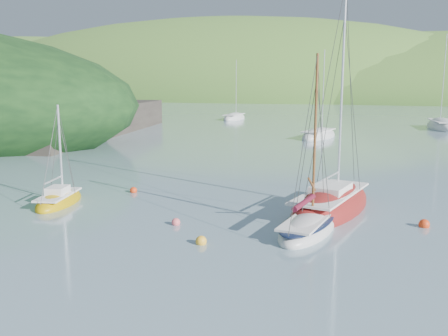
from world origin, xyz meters
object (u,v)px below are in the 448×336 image
(sloop_red, at_px, (331,207))
(distant_sloop_a, at_px, (319,136))
(distant_sloop_c, at_px, (234,118))
(sailboat_yellow, at_px, (59,201))
(daysailer_white, at_px, (308,227))
(distant_sloop_b, at_px, (442,127))

(sloop_red, xyz_separation_m, distant_sloop_a, (-5.72, 32.03, -0.05))
(distant_sloop_a, xyz_separation_m, distant_sloop_c, (-17.39, 21.28, -0.00))
(sailboat_yellow, bearing_deg, distant_sloop_c, 85.23)
(sailboat_yellow, height_order, distant_sloop_a, distant_sloop_a)
(daysailer_white, height_order, sloop_red, sloop_red)
(daysailer_white, xyz_separation_m, sloop_red, (0.50, 3.90, 0.03))
(sailboat_yellow, xyz_separation_m, distant_sloop_b, (22.62, 51.60, 0.06))
(distant_sloop_b, xyz_separation_m, distant_sloop_c, (-31.46, 5.15, -0.04))
(sloop_red, relative_size, distant_sloop_b, 0.91)
(distant_sloop_b, bearing_deg, sloop_red, -108.54)
(distant_sloop_c, bearing_deg, sloop_red, -65.39)
(sailboat_yellow, bearing_deg, distant_sloop_a, 62.83)
(sloop_red, xyz_separation_m, distant_sloop_b, (8.36, 48.16, -0.01))
(sailboat_yellow, distance_m, distant_sloop_a, 36.49)
(sailboat_yellow, xyz_separation_m, distant_sloop_c, (-8.84, 56.75, 0.02))
(daysailer_white, relative_size, distant_sloop_c, 0.79)
(daysailer_white, height_order, sailboat_yellow, daysailer_white)
(sailboat_yellow, height_order, distant_sloop_b, distant_sloop_b)
(distant_sloop_b, relative_size, distant_sloop_c, 1.29)
(sloop_red, distance_m, distant_sloop_a, 32.54)
(sloop_red, distance_m, distant_sloop_c, 58.10)
(sloop_red, bearing_deg, distant_sloop_b, 90.94)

